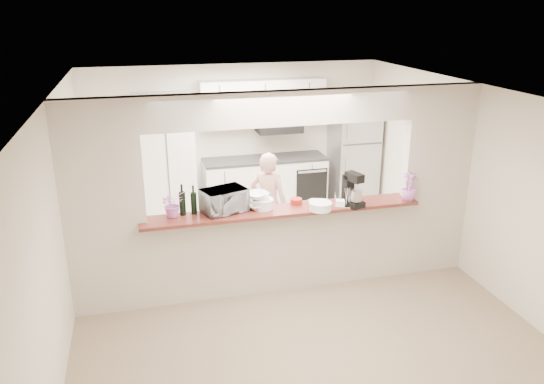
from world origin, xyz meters
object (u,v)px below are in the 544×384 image
object	(u,v)px
stand_mixer	(352,191)
person	(268,204)
refrigerator	(353,158)
toaster_oven	(224,200)

from	to	relation	value
stand_mixer	person	xyz separation A→B (m)	(-0.75, 1.18, -0.53)
person	refrigerator	bearing A→B (deg)	-106.47
refrigerator	stand_mixer	size ratio (longest dim) A/B	4.06
stand_mixer	person	bearing A→B (deg)	122.56
toaster_oven	person	size ratio (longest dim) A/B	0.34
toaster_oven	person	world-z (taller)	person
toaster_oven	stand_mixer	xyz separation A→B (m)	(1.55, -0.19, 0.05)
refrigerator	stand_mixer	xyz separation A→B (m)	(-1.20, -2.79, 0.43)
refrigerator	stand_mixer	distance (m)	3.07
toaster_oven	stand_mixer	bearing A→B (deg)	-25.66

